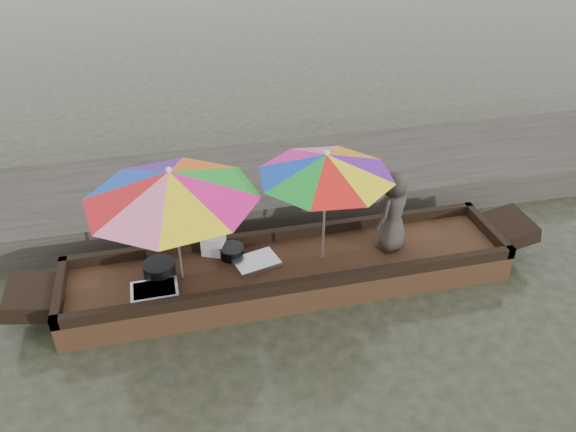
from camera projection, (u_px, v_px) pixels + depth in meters
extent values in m
plane|color=black|center=(290.00, 283.00, 7.41)|extent=(80.00, 80.00, 0.00)
cube|color=#2D2B26|center=(258.00, 186.00, 9.07)|extent=(22.00, 2.20, 0.50)
cube|color=black|center=(290.00, 273.00, 7.32)|extent=(5.72, 1.20, 0.35)
cylinder|color=black|center=(159.00, 270.00, 6.92)|extent=(0.39, 0.39, 0.21)
cube|color=silver|center=(155.00, 292.00, 6.67)|extent=(0.56, 0.39, 0.09)
cube|color=silver|center=(256.00, 262.00, 7.18)|extent=(0.63, 0.51, 0.06)
cylinder|color=black|center=(232.00, 252.00, 7.29)|extent=(0.30, 0.30, 0.14)
cube|color=silver|center=(214.00, 245.00, 7.33)|extent=(0.35, 0.32, 0.26)
imported|color=#352E2A|center=(394.00, 211.00, 7.22)|extent=(0.66, 0.60, 1.12)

